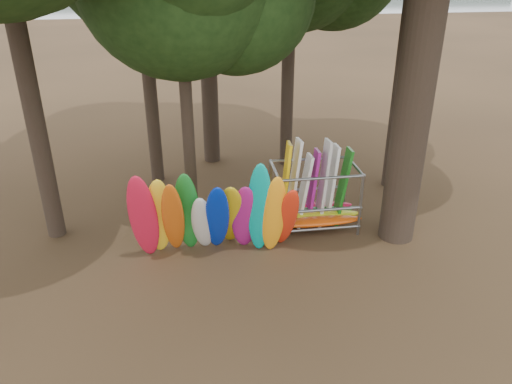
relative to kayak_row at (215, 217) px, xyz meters
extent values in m
plane|color=#47331E|center=(0.79, -0.24, -1.34)|extent=(120.00, 120.00, 0.00)
plane|color=gray|center=(0.79, 59.76, -1.34)|extent=(160.00, 160.00, 0.00)
cylinder|color=black|center=(-4.79, 2.10, 5.22)|extent=(0.53, 0.53, 13.12)
cylinder|color=black|center=(-1.80, 5.83, 4.69)|extent=(0.48, 0.48, 12.05)
cylinder|color=black|center=(3.38, 6.70, 3.55)|extent=(0.49, 0.49, 9.78)
cylinder|color=black|center=(-0.57, 2.39, 3.00)|extent=(0.37, 0.37, 8.68)
ellipsoid|color=red|center=(-1.91, -0.06, 0.15)|extent=(0.84, 1.41, 3.07)
ellipsoid|color=yellow|center=(-1.52, 0.15, 0.03)|extent=(0.89, 1.35, 2.82)
ellipsoid|color=#D15510|center=(-1.12, -0.08, 0.07)|extent=(0.61, 1.84, 2.94)
ellipsoid|color=#187225|center=(-0.73, 0.13, 0.10)|extent=(0.78, 1.43, 2.98)
ellipsoid|color=beige|center=(-0.34, 0.08, -0.23)|extent=(0.77, 1.61, 2.38)
ellipsoid|color=#0325AE|center=(0.05, -0.12, 0.00)|extent=(0.70, 1.89, 2.82)
ellipsoid|color=#BD9A11|center=(0.44, 0.15, -0.08)|extent=(0.87, 1.91, 2.68)
ellipsoid|color=#9C166D|center=(0.84, 0.06, -0.13)|extent=(0.84, 1.33, 2.52)
ellipsoid|color=#029C91|center=(1.23, -0.15, 0.22)|extent=(0.81, 1.23, 3.18)
ellipsoid|color=orange|center=(1.62, -0.16, 0.01)|extent=(0.71, 1.06, 2.76)
ellipsoid|color=red|center=(2.01, -0.02, -0.19)|extent=(0.70, 1.50, 2.45)
ellipsoid|color=#CA450B|center=(3.19, 0.93, -0.92)|extent=(2.89, 0.55, 0.24)
ellipsoid|color=yellow|center=(3.19, 1.27, -0.92)|extent=(2.98, 0.55, 0.24)
ellipsoid|color=#1A7823|center=(3.19, 1.56, -0.92)|extent=(2.68, 0.55, 0.24)
ellipsoid|color=red|center=(3.19, 1.89, -0.92)|extent=(2.89, 0.55, 0.24)
cube|color=yellow|center=(2.27, 1.52, 0.05)|extent=(0.39, 0.78, 2.81)
cube|color=white|center=(2.58, 1.68, 0.07)|extent=(0.46, 0.81, 2.83)
cube|color=white|center=(2.88, 1.57, -0.16)|extent=(0.49, 0.76, 2.36)
cube|color=#9B1985|center=(3.19, 1.66, -0.12)|extent=(0.39, 0.76, 2.47)
cube|color=silver|center=(3.49, 1.54, 0.05)|extent=(0.36, 0.80, 2.81)
cube|color=white|center=(3.80, 1.67, -0.06)|extent=(0.38, 0.77, 2.58)
cube|color=#186C19|center=(4.10, 1.48, -0.08)|extent=(0.51, 0.75, 2.53)
camera|label=1|loc=(-0.66, -12.09, 6.56)|focal=35.00mm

